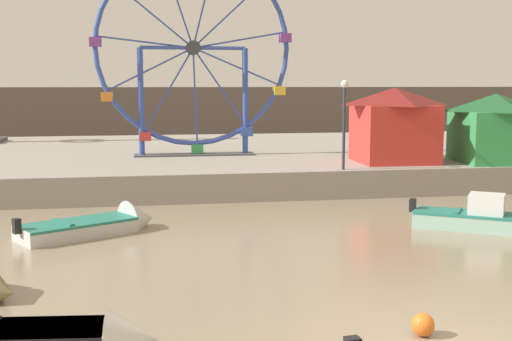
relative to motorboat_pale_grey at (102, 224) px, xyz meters
name	(u,v)px	position (x,y,z in m)	size (l,w,h in m)	color
quay_promenade	(235,159)	(6.45, 15.01, 0.33)	(110.00, 20.95, 1.17)	gray
distant_town_skyline	(196,112)	(6.45, 39.23, 1.94)	(140.00, 3.00, 4.40)	#564C47
motorboat_pale_grey	(102,224)	(0.00, 0.00, 0.00)	(4.59, 3.50, 1.35)	silver
motorboat_seafoam	(494,220)	(12.37, -2.00, 0.12)	(4.47, 3.53, 1.50)	#93BCAD
motorboat_white_red_stripe	(51,340)	(-0.39, -9.80, 0.01)	(4.41, 1.59, 1.12)	silver
ferris_wheel_blue_frame	(193,52)	(3.94, 11.72, 5.95)	(9.78, 1.20, 10.04)	#334CA8
carnival_booth_red_striped	(394,123)	(12.59, 7.22, 2.66)	(3.73, 3.73, 3.37)	red
carnival_booth_green_kiosk	(495,127)	(17.08, 6.45, 2.52)	(3.85, 4.14, 3.09)	#33934C
promenade_lamp_near	(344,111)	(9.54, 5.02, 3.34)	(0.32, 0.32, 3.68)	#2D2D33
mooring_buoy_orange	(423,325)	(6.36, -10.12, -0.04)	(0.44, 0.44, 0.44)	orange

